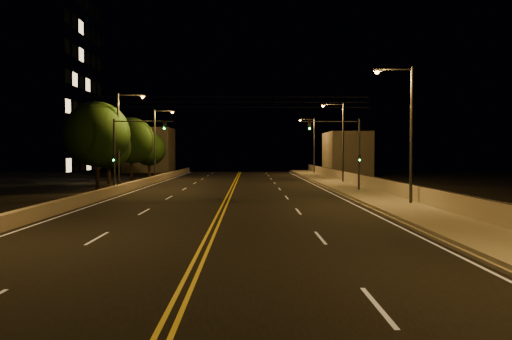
{
  "coord_description": "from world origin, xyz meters",
  "views": [
    {
      "loc": [
        1.62,
        -9.52,
        3.47
      ],
      "look_at": [
        2.0,
        18.0,
        2.5
      ],
      "focal_mm": 35.0,
      "sensor_mm": 36.0,
      "label": 1
    }
  ],
  "objects_px": {
    "tree_1": "(109,147)",
    "tree_0": "(97,134)",
    "tree_2": "(131,141)",
    "tree_3": "(149,149)",
    "traffic_signal_left": "(126,147)",
    "streetlight_6": "(157,139)",
    "streetlight_3": "(312,142)",
    "traffic_signal_right": "(348,147)",
    "streetlight_1": "(407,126)",
    "streetlight_5": "(122,134)",
    "streetlight_2": "(340,137)"
  },
  "relations": [
    {
      "from": "streetlight_5",
      "to": "tree_3",
      "type": "bearing_deg",
      "value": 95.49
    },
    {
      "from": "tree_1",
      "to": "tree_2",
      "type": "relative_size",
      "value": 0.82
    },
    {
      "from": "streetlight_1",
      "to": "traffic_signal_right",
      "type": "relative_size",
      "value": 1.4
    },
    {
      "from": "streetlight_3",
      "to": "tree_1",
      "type": "relative_size",
      "value": 1.36
    },
    {
      "from": "streetlight_3",
      "to": "tree_3",
      "type": "height_order",
      "value": "streetlight_3"
    },
    {
      "from": "tree_0",
      "to": "tree_1",
      "type": "xyz_separation_m",
      "value": [
        -1.36,
        8.64,
        -1.06
      ]
    },
    {
      "from": "tree_3",
      "to": "tree_0",
      "type": "bearing_deg",
      "value": -90.67
    },
    {
      "from": "streetlight_6",
      "to": "traffic_signal_left",
      "type": "distance_m",
      "value": 20.39
    },
    {
      "from": "traffic_signal_left",
      "to": "streetlight_2",
      "type": "bearing_deg",
      "value": 29.49
    },
    {
      "from": "streetlight_5",
      "to": "tree_3",
      "type": "height_order",
      "value": "streetlight_5"
    },
    {
      "from": "traffic_signal_left",
      "to": "streetlight_5",
      "type": "bearing_deg",
      "value": 110.53
    },
    {
      "from": "streetlight_1",
      "to": "streetlight_5",
      "type": "height_order",
      "value": "same"
    },
    {
      "from": "streetlight_6",
      "to": "traffic_signal_right",
      "type": "bearing_deg",
      "value": -45.56
    },
    {
      "from": "tree_1",
      "to": "tree_0",
      "type": "bearing_deg",
      "value": -81.07
    },
    {
      "from": "streetlight_6",
      "to": "traffic_signal_left",
      "type": "xyz_separation_m",
      "value": [
        1.09,
        -20.33,
        -1.14
      ]
    },
    {
      "from": "streetlight_3",
      "to": "tree_0",
      "type": "relative_size",
      "value": 1.08
    },
    {
      "from": "streetlight_3",
      "to": "tree_3",
      "type": "xyz_separation_m",
      "value": [
        -23.71,
        -8.81,
        -1.16
      ]
    },
    {
      "from": "streetlight_2",
      "to": "traffic_signal_right",
      "type": "relative_size",
      "value": 1.4
    },
    {
      "from": "streetlight_2",
      "to": "tree_3",
      "type": "bearing_deg",
      "value": 147.41
    },
    {
      "from": "tree_0",
      "to": "tree_2",
      "type": "distance_m",
      "value": 16.93
    },
    {
      "from": "tree_0",
      "to": "streetlight_5",
      "type": "bearing_deg",
      "value": -23.41
    },
    {
      "from": "streetlight_1",
      "to": "traffic_signal_right",
      "type": "bearing_deg",
      "value": 97.58
    },
    {
      "from": "streetlight_1",
      "to": "traffic_signal_right",
      "type": "height_order",
      "value": "streetlight_1"
    },
    {
      "from": "streetlight_6",
      "to": "tree_2",
      "type": "bearing_deg",
      "value": 169.86
    },
    {
      "from": "streetlight_6",
      "to": "tree_2",
      "type": "relative_size",
      "value": 1.12
    },
    {
      "from": "streetlight_2",
      "to": "streetlight_6",
      "type": "distance_m",
      "value": 23.17
    },
    {
      "from": "streetlight_2",
      "to": "streetlight_3",
      "type": "relative_size",
      "value": 1.0
    },
    {
      "from": "tree_1",
      "to": "tree_3",
      "type": "bearing_deg",
      "value": 83.4
    },
    {
      "from": "streetlight_6",
      "to": "tree_0",
      "type": "bearing_deg",
      "value": -98.87
    },
    {
      "from": "streetlight_1",
      "to": "streetlight_5",
      "type": "bearing_deg",
      "value": 146.59
    },
    {
      "from": "streetlight_1",
      "to": "tree_0",
      "type": "relative_size",
      "value": 1.08
    },
    {
      "from": "streetlight_6",
      "to": "tree_3",
      "type": "height_order",
      "value": "streetlight_6"
    },
    {
      "from": "tree_1",
      "to": "traffic_signal_right",
      "type": "bearing_deg",
      "value": -27.97
    },
    {
      "from": "traffic_signal_right",
      "to": "streetlight_5",
      "type": "bearing_deg",
      "value": 171.67
    },
    {
      "from": "streetlight_2",
      "to": "streetlight_6",
      "type": "height_order",
      "value": "same"
    },
    {
      "from": "tree_2",
      "to": "tree_3",
      "type": "distance_m",
      "value": 5.92
    },
    {
      "from": "streetlight_6",
      "to": "tree_1",
      "type": "xyz_separation_m",
      "value": [
        -3.9,
        -7.67,
        -1.02
      ]
    },
    {
      "from": "traffic_signal_right",
      "to": "tree_1",
      "type": "distance_m",
      "value": 26.99
    },
    {
      "from": "traffic_signal_left",
      "to": "streetlight_6",
      "type": "bearing_deg",
      "value": 93.08
    },
    {
      "from": "streetlight_1",
      "to": "traffic_signal_left",
      "type": "relative_size",
      "value": 1.4
    },
    {
      "from": "streetlight_6",
      "to": "traffic_signal_right",
      "type": "distance_m",
      "value": 28.49
    },
    {
      "from": "streetlight_3",
      "to": "streetlight_6",
      "type": "height_order",
      "value": "same"
    },
    {
      "from": "streetlight_6",
      "to": "traffic_signal_left",
      "type": "bearing_deg",
      "value": -86.92
    },
    {
      "from": "traffic_signal_right",
      "to": "tree_0",
      "type": "height_order",
      "value": "tree_0"
    },
    {
      "from": "streetlight_1",
      "to": "tree_0",
      "type": "height_order",
      "value": "streetlight_1"
    },
    {
      "from": "streetlight_1",
      "to": "tree_2",
      "type": "xyz_separation_m",
      "value": [
        -24.79,
        32.14,
        -0.13
      ]
    },
    {
      "from": "streetlight_3",
      "to": "tree_2",
      "type": "xyz_separation_m",
      "value": [
        -24.79,
        -14.53,
        -0.13
      ]
    },
    {
      "from": "streetlight_2",
      "to": "tree_1",
      "type": "height_order",
      "value": "streetlight_2"
    },
    {
      "from": "streetlight_2",
      "to": "streetlight_6",
      "type": "relative_size",
      "value": 1.0
    },
    {
      "from": "tree_1",
      "to": "streetlight_2",
      "type": "bearing_deg",
      "value": -2.61
    }
  ]
}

